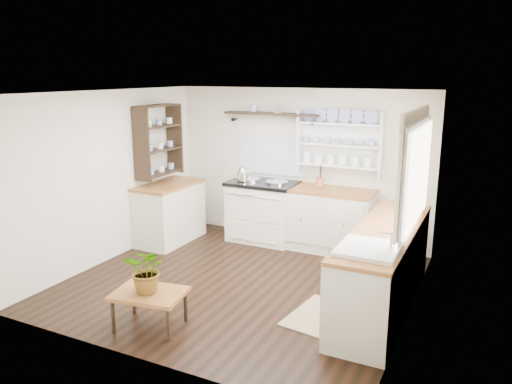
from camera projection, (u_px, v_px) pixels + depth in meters
floor at (241, 282)px, 6.16m from camera, size 4.00×3.80×0.01m
wall_back at (299, 165)px, 7.54m from camera, size 4.00×0.02×2.30m
wall_right at (415, 212)px, 5.03m from camera, size 0.02×3.80×2.30m
wall_left at (110, 176)px, 6.75m from camera, size 0.02×3.80×2.30m
ceiling at (239, 92)px, 5.62m from camera, size 4.00×3.80×0.01m
window at (415, 169)px, 5.08m from camera, size 0.08×1.55×1.22m
aga_cooker at (263, 211)px, 7.61m from camera, size 1.03×0.71×0.95m
back_cabinets at (329, 219)px, 7.19m from camera, size 1.27×0.63×0.90m
right_cabinets at (383, 268)px, 5.41m from camera, size 0.62×2.43×0.90m
belfast_sink at (368, 261)px, 4.67m from camera, size 0.55×0.60×0.45m
left_cabinets at (169, 212)px, 7.56m from camera, size 0.62×1.13×0.90m
plate_rack at (341, 142)px, 7.14m from camera, size 1.20×0.22×0.90m
high_shelf at (272, 115)px, 7.43m from camera, size 1.50×0.29×0.16m
left_shelving at (159, 140)px, 7.37m from camera, size 0.28×0.80×1.05m
kettle at (243, 174)px, 7.49m from camera, size 0.17×0.17×0.21m
utensil_crock at (320, 182)px, 7.22m from camera, size 0.11×0.11×0.13m
center_table at (149, 296)px, 5.00m from camera, size 0.77×0.61×0.38m
potted_plant at (148, 270)px, 4.94m from camera, size 0.48×0.44×0.47m
floor_rug at (320, 315)px, 5.29m from camera, size 0.66×0.92×0.02m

